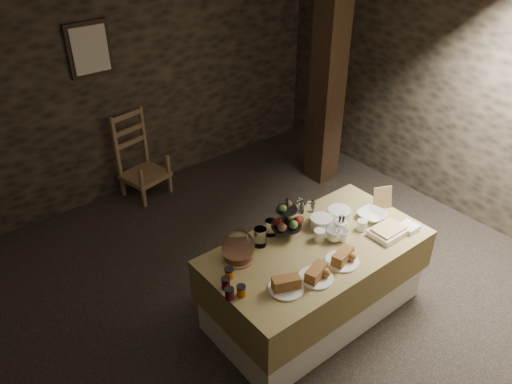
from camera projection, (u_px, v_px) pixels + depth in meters
ground_plane at (253, 307)px, 4.42m from camera, size 5.50×5.00×0.01m
room_shell at (252, 151)px, 3.58m from camera, size 5.52×5.02×2.60m
buffet_table at (315, 275)px, 4.16m from camera, size 1.83×0.97×0.72m
chair at (140, 159)px, 5.81m from camera, size 0.55×0.54×0.78m
timber_column at (328, 77)px, 5.65m from camera, size 0.30×0.30×2.60m
framed_picture at (90, 49)px, 5.03m from camera, size 0.45×0.04×0.55m
plate_stack_a at (321, 223)px, 4.18m from camera, size 0.19×0.19×0.10m
plate_stack_b at (339, 214)px, 4.30m from camera, size 0.20×0.20×0.08m
cutlery_holder at (341, 228)px, 4.10m from camera, size 0.10×0.10×0.12m
cup_a at (334, 235)px, 4.03m from camera, size 0.13×0.13×0.10m
cup_b at (342, 235)px, 4.03m from camera, size 0.12×0.12×0.10m
mug_c at (319, 235)px, 4.04m from camera, size 0.09×0.09×0.09m
mug_d at (362, 225)px, 4.16m from camera, size 0.08×0.08×0.09m
bowl at (372, 215)px, 4.30m from camera, size 0.26×0.26×0.06m
cake_dome at (238, 248)px, 3.81m from camera, size 0.26×0.26×0.26m
fruit_stand at (287, 221)px, 4.04m from camera, size 0.25×0.25×0.36m
bread_platter_left at (286, 285)px, 3.56m from camera, size 0.26×0.26×0.11m
bread_platter_center at (316, 274)px, 3.65m from camera, size 0.26×0.26×0.11m
bread_platter_right at (342, 258)px, 3.81m from camera, size 0.26×0.26×0.11m
jam_jars at (231, 286)px, 3.55m from camera, size 0.18×0.26×0.07m
tart_dish at (388, 231)px, 4.11m from camera, size 0.30×0.22×0.07m
square_dish at (409, 227)px, 4.17m from camera, size 0.14×0.14×0.04m
menu_frame at (383, 199)px, 4.42m from camera, size 0.18×0.13×0.22m
storage_jar_a at (260, 237)px, 3.96m from camera, size 0.10×0.10×0.16m
storage_jar_b at (270, 228)px, 4.09m from camera, size 0.09×0.09×0.14m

